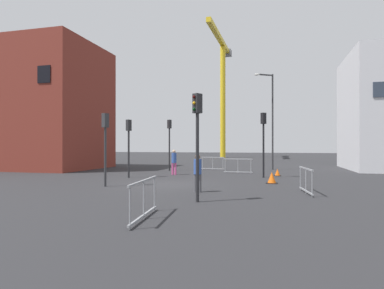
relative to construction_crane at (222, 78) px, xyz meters
The scene contains 17 objects.
ground 40.68m from the construction_crane, 85.55° to the right, with size 160.00×160.00×0.00m, color #28282B.
brick_building 32.45m from the construction_crane, 109.17° to the right, with size 7.82×8.22×10.80m.
construction_crane is the anchor object (origin of this frame).
streetlamp_tall 28.83m from the construction_crane, 72.47° to the right, with size 1.55×0.97×8.07m.
traffic_light_verge 31.22m from the construction_crane, 89.38° to the right, with size 0.38×0.36×4.13m.
traffic_light_far 35.86m from the construction_crane, 76.61° to the right, with size 0.36×0.37×4.11m.
traffic_light_island 44.75m from the construction_crane, 82.15° to the right, with size 0.35×0.39×3.89m.
traffic_light_corner 41.31m from the construction_crane, 89.33° to the right, with size 0.31×0.39×3.63m.
traffic_light_median 37.11m from the construction_crane, 90.56° to the right, with size 0.33×0.39×3.67m.
pedestrian_walking 42.83m from the construction_crane, 82.47° to the right, with size 0.34×0.34×1.65m.
pedestrian_waiting 35.11m from the construction_crane, 86.83° to the right, with size 0.34×0.34×1.74m.
safety_barrier_rear 33.60m from the construction_crane, 78.88° to the right, with size 2.11×0.12×1.08m.
safety_barrier_mid_span 30.68m from the construction_crane, 82.64° to the right, with size 1.98×0.29×1.08m.
safety_barrier_front 42.99m from the construction_crane, 76.02° to the right, with size 0.38×2.31×1.08m.
safety_barrier_right_run 48.06m from the construction_crane, 83.64° to the right, with size 0.32×2.52×1.08m.
traffic_cone_by_barrier 35.56m from the construction_crane, 74.56° to the right, with size 0.47×0.47×0.48m.
traffic_cone_striped 39.62m from the construction_crane, 76.91° to the right, with size 0.61×0.61×0.61m.
Camera 1 is at (5.66, -16.09, 2.02)m, focal length 30.41 mm.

